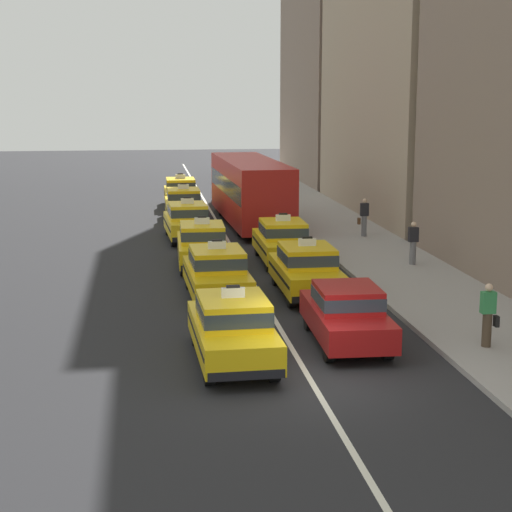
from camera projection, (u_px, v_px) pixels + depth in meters
The scene contains 17 objects.
ground_plane at pixel (311, 381), 19.20m from camera, with size 160.00×160.00×0.00m, color #232326.
lane_stripe_left_right at pixel (225, 236), 38.66m from camera, with size 0.14×80.00×0.01m, color silver.
sidewalk_curb at pixel (373, 251), 34.51m from camera, with size 4.00×90.00×0.15m, color #9E9993.
taxi_left_nearest at pixel (233, 328), 20.38m from camera, with size 1.94×4.61×1.96m.
taxi_left_second at pixel (217, 272), 26.64m from camera, with size 1.95×4.61×1.96m.
taxi_left_third at pixel (202, 244), 31.63m from camera, with size 1.93×4.60×1.96m.
taxi_left_fourth at pixel (187, 221), 37.38m from camera, with size 2.00×4.63×1.96m.
taxi_left_fifth at pixel (184, 204), 43.05m from camera, with size 1.84×4.57×1.96m.
taxi_left_sixth at pixel (181, 192), 48.26m from camera, with size 1.84×4.57×1.96m.
sedan_right_nearest at pixel (347, 313), 21.88m from camera, with size 1.86×4.34×1.58m.
taxi_right_second at pixel (306, 269), 27.16m from camera, with size 1.84×4.57×1.96m.
taxi_right_third at pixel (283, 241), 32.39m from camera, with size 1.85×4.57×1.96m.
bus_right_fourth at pixel (250, 188), 41.64m from camera, with size 2.89×11.28×3.22m.
sedan_right_fifth at pixel (233, 189), 50.14m from camera, with size 1.87×4.34×1.58m.
pedestrian_mid_block at pixel (488, 315), 21.19m from camera, with size 0.47×0.24×1.63m.
pedestrian_by_storefront at pixel (364, 217), 37.59m from camera, with size 0.47×0.24×1.69m.
pedestrian_trailing at pixel (413, 243), 31.41m from camera, with size 0.36×0.24×1.61m.
Camera 1 is at (-3.69, -17.97, 6.47)m, focal length 59.13 mm.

